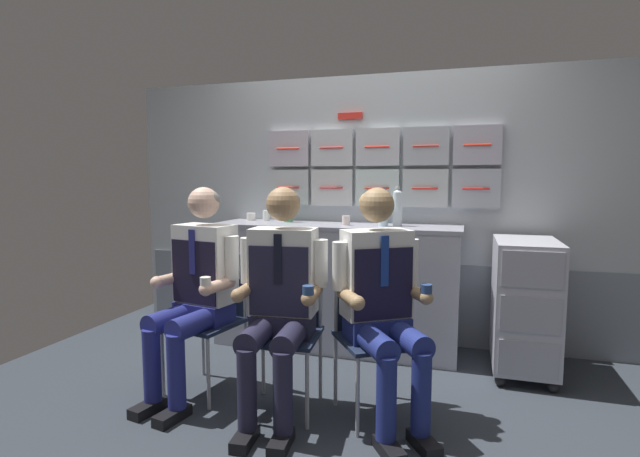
{
  "coord_description": "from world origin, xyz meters",
  "views": [
    {
      "loc": [
        0.75,
        -2.5,
        1.33
      ],
      "look_at": [
        -0.18,
        0.53,
        1.0
      ],
      "focal_mm": 26.93,
      "sensor_mm": 36.0,
      "label": 1
    }
  ],
  "objects_px": {
    "water_bottle_tall": "(398,207)",
    "folding_chair_left": "(215,306)",
    "folding_chair_right": "(370,320)",
    "folding_chair_center": "(288,317)",
    "crew_member_right": "(382,295)",
    "crew_member_center": "(280,292)",
    "crew_member_left": "(196,282)",
    "service_trolley": "(525,303)",
    "paper_cup_blue": "(251,216)"
  },
  "relations": [
    {
      "from": "service_trolley",
      "to": "folding_chair_center",
      "type": "relative_size",
      "value": 1.08
    },
    {
      "from": "folding_chair_left",
      "to": "crew_member_left",
      "type": "distance_m",
      "value": 0.24
    },
    {
      "from": "folding_chair_center",
      "to": "water_bottle_tall",
      "type": "xyz_separation_m",
      "value": [
        0.49,
        1.04,
        0.59
      ]
    },
    {
      "from": "crew_member_left",
      "to": "paper_cup_blue",
      "type": "relative_size",
      "value": 16.91
    },
    {
      "from": "folding_chair_left",
      "to": "folding_chair_right",
      "type": "height_order",
      "value": "same"
    },
    {
      "from": "service_trolley",
      "to": "folding_chair_center",
      "type": "height_order",
      "value": "service_trolley"
    },
    {
      "from": "crew_member_left",
      "to": "water_bottle_tall",
      "type": "bearing_deg",
      "value": 46.54
    },
    {
      "from": "crew_member_center",
      "to": "water_bottle_tall",
      "type": "bearing_deg",
      "value": 68.51
    },
    {
      "from": "folding_chair_left",
      "to": "paper_cup_blue",
      "type": "relative_size",
      "value": 11.24
    },
    {
      "from": "crew_member_right",
      "to": "water_bottle_tall",
      "type": "relative_size",
      "value": 4.34
    },
    {
      "from": "crew_member_left",
      "to": "folding_chair_right",
      "type": "distance_m",
      "value": 1.06
    },
    {
      "from": "folding_chair_left",
      "to": "folding_chair_right",
      "type": "distance_m",
      "value": 1.01
    },
    {
      "from": "service_trolley",
      "to": "crew_member_right",
      "type": "bearing_deg",
      "value": -130.93
    },
    {
      "from": "folding_chair_center",
      "to": "paper_cup_blue",
      "type": "relative_size",
      "value": 11.24
    },
    {
      "from": "folding_chair_right",
      "to": "paper_cup_blue",
      "type": "distance_m",
      "value": 1.72
    },
    {
      "from": "water_bottle_tall",
      "to": "folding_chair_left",
      "type": "bearing_deg",
      "value": -137.01
    },
    {
      "from": "crew_member_right",
      "to": "crew_member_center",
      "type": "bearing_deg",
      "value": -169.43
    },
    {
      "from": "paper_cup_blue",
      "to": "crew_member_right",
      "type": "bearing_deg",
      "value": -42.37
    },
    {
      "from": "paper_cup_blue",
      "to": "crew_member_center",
      "type": "bearing_deg",
      "value": -59.2
    },
    {
      "from": "service_trolley",
      "to": "folding_chair_right",
      "type": "height_order",
      "value": "service_trolley"
    },
    {
      "from": "crew_member_left",
      "to": "paper_cup_blue",
      "type": "bearing_deg",
      "value": 99.73
    },
    {
      "from": "folding_chair_left",
      "to": "crew_member_center",
      "type": "distance_m",
      "value": 0.63
    },
    {
      "from": "folding_chair_left",
      "to": "water_bottle_tall",
      "type": "relative_size",
      "value": 2.88
    },
    {
      "from": "service_trolley",
      "to": "crew_member_right",
      "type": "distance_m",
      "value": 1.26
    },
    {
      "from": "service_trolley",
      "to": "water_bottle_tall",
      "type": "height_order",
      "value": "water_bottle_tall"
    },
    {
      "from": "crew_member_left",
      "to": "folding_chair_right",
      "type": "xyz_separation_m",
      "value": [
        1.04,
        0.14,
        -0.18
      ]
    },
    {
      "from": "folding_chair_center",
      "to": "crew_member_right",
      "type": "height_order",
      "value": "crew_member_right"
    },
    {
      "from": "crew_member_center",
      "to": "folding_chair_right",
      "type": "bearing_deg",
      "value": 27.12
    },
    {
      "from": "crew_member_right",
      "to": "paper_cup_blue",
      "type": "xyz_separation_m",
      "value": [
        -1.34,
        1.22,
        0.3
      ]
    },
    {
      "from": "service_trolley",
      "to": "crew_member_center",
      "type": "relative_size",
      "value": 0.71
    },
    {
      "from": "service_trolley",
      "to": "folding_chair_right",
      "type": "xyz_separation_m",
      "value": [
        -0.9,
        -0.81,
        0.03
      ]
    },
    {
      "from": "service_trolley",
      "to": "water_bottle_tall",
      "type": "distance_m",
      "value": 1.1
    },
    {
      "from": "folding_chair_right",
      "to": "crew_member_right",
      "type": "bearing_deg",
      "value": -56.38
    },
    {
      "from": "service_trolley",
      "to": "folding_chair_right",
      "type": "distance_m",
      "value": 1.21
    },
    {
      "from": "crew_member_left",
      "to": "paper_cup_blue",
      "type": "height_order",
      "value": "crew_member_left"
    },
    {
      "from": "crew_member_right",
      "to": "water_bottle_tall",
      "type": "height_order",
      "value": "crew_member_right"
    },
    {
      "from": "crew_member_left",
      "to": "crew_member_center",
      "type": "bearing_deg",
      "value": -9.1
    },
    {
      "from": "folding_chair_left",
      "to": "crew_member_left",
      "type": "xyz_separation_m",
      "value": [
        -0.03,
        -0.16,
        0.18
      ]
    },
    {
      "from": "folding_chair_center",
      "to": "water_bottle_tall",
      "type": "distance_m",
      "value": 1.29
    },
    {
      "from": "service_trolley",
      "to": "paper_cup_blue",
      "type": "relative_size",
      "value": 12.15
    },
    {
      "from": "folding_chair_center",
      "to": "paper_cup_blue",
      "type": "distance_m",
      "value": 1.47
    },
    {
      "from": "folding_chair_right",
      "to": "folding_chair_left",
      "type": "bearing_deg",
      "value": 179.19
    },
    {
      "from": "folding_chair_left",
      "to": "paper_cup_blue",
      "type": "xyz_separation_m",
      "value": [
        -0.24,
        1.07,
        0.48
      ]
    },
    {
      "from": "crew_member_center",
      "to": "water_bottle_tall",
      "type": "xyz_separation_m",
      "value": [
        0.47,
        1.2,
        0.4
      ]
    },
    {
      "from": "water_bottle_tall",
      "to": "paper_cup_blue",
      "type": "relative_size",
      "value": 3.9
    },
    {
      "from": "service_trolley",
      "to": "water_bottle_tall",
      "type": "bearing_deg",
      "value": 169.91
    },
    {
      "from": "service_trolley",
      "to": "paper_cup_blue",
      "type": "distance_m",
      "value": 2.23
    },
    {
      "from": "folding_chair_center",
      "to": "crew_member_right",
      "type": "relative_size",
      "value": 0.66
    },
    {
      "from": "crew_member_center",
      "to": "crew_member_right",
      "type": "distance_m",
      "value": 0.56
    },
    {
      "from": "crew_member_left",
      "to": "crew_member_right",
      "type": "bearing_deg",
      "value": 0.51
    }
  ]
}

